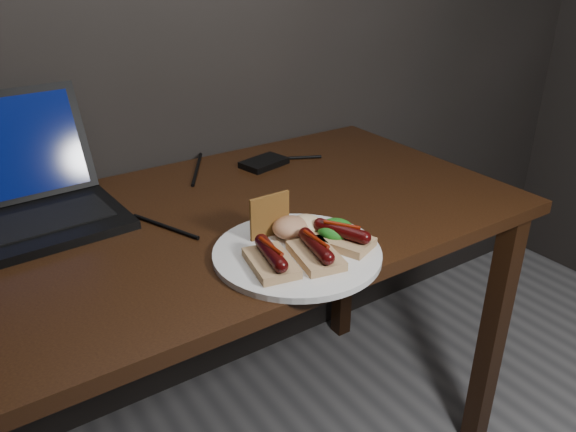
{
  "coord_description": "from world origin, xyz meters",
  "views": [
    {
      "loc": [
        -0.43,
        0.41,
        1.27
      ],
      "look_at": [
        0.08,
        1.18,
        0.82
      ],
      "focal_mm": 35.0,
      "sensor_mm": 36.0,
      "label": 1
    }
  ],
  "objects": [
    {
      "name": "bread_sausage_right",
      "position": [
        0.16,
        1.12,
        0.78
      ],
      "size": [
        0.11,
        0.13,
        0.04
      ],
      "color": "tan",
      "rests_on": "plate"
    },
    {
      "name": "hard_drive",
      "position": [
        0.28,
        1.58,
        0.76
      ],
      "size": [
        0.13,
        0.1,
        0.02
      ],
      "primitive_type": "cube",
      "rotation": [
        0.0,
        0.0,
        0.22
      ],
      "color": "black",
      "rests_on": "desk"
    },
    {
      "name": "coleslaw_mound",
      "position": [
        0.14,
        1.2,
        0.78
      ],
      "size": [
        0.06,
        0.06,
        0.04
      ],
      "primitive_type": "ellipsoid",
      "color": "silver",
      "rests_on": "plate"
    },
    {
      "name": "bread_sausage_center",
      "position": [
        0.09,
        1.1,
        0.78
      ],
      "size": [
        0.09,
        0.13,
        0.04
      ],
      "color": "tan",
      "rests_on": "plate"
    },
    {
      "name": "desk",
      "position": [
        0.0,
        1.38,
        0.66
      ],
      "size": [
        1.4,
        0.7,
        0.75
      ],
      "color": "#361E0D",
      "rests_on": "ground"
    },
    {
      "name": "salsa_mound",
      "position": [
        0.1,
        1.2,
        0.78
      ],
      "size": [
        0.07,
        0.07,
        0.04
      ],
      "primitive_type": "ellipsoid",
      "color": "#9C220F",
      "rests_on": "plate"
    },
    {
      "name": "bread_sausage_left",
      "position": [
        0.01,
        1.12,
        0.78
      ],
      "size": [
        0.09,
        0.13,
        0.04
      ],
      "color": "tan",
      "rests_on": "plate"
    },
    {
      "name": "desk_cables",
      "position": [
        -0.01,
        1.52,
        0.75
      ],
      "size": [
        0.86,
        0.44,
        0.01
      ],
      "color": "black",
      "rests_on": "desk"
    },
    {
      "name": "plate",
      "position": [
        0.08,
        1.15,
        0.76
      ],
      "size": [
        0.33,
        0.33,
        0.01
      ],
      "primitive_type": "cylinder",
      "rotation": [
        0.0,
        0.0,
        -0.05
      ],
      "color": "silver",
      "rests_on": "desk"
    },
    {
      "name": "salad_greens",
      "position": [
        0.17,
        1.14,
        0.78
      ],
      "size": [
        0.07,
        0.07,
        0.04
      ],
      "primitive_type": "ellipsoid",
      "color": "#0F4F10",
      "rests_on": "plate"
    },
    {
      "name": "laptop",
      "position": [
        -0.31,
        1.58,
        0.81
      ],
      "size": [
        0.38,
        0.34,
        0.25
      ],
      "color": "black",
      "rests_on": "desk"
    },
    {
      "name": "crispbread",
      "position": [
        0.07,
        1.22,
        0.8
      ],
      "size": [
        0.09,
        0.01,
        0.08
      ],
      "primitive_type": "cube",
      "color": "#9B662A",
      "rests_on": "plate"
    }
  ]
}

